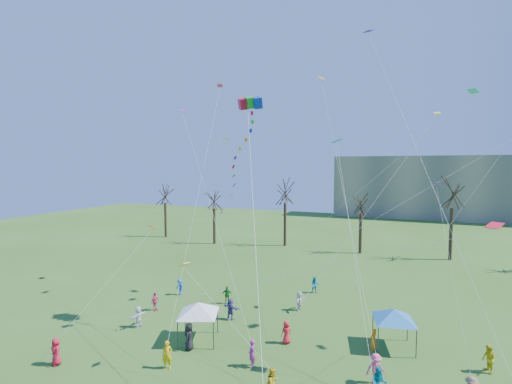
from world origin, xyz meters
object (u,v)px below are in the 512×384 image
at_px(big_box_kite, 241,165).
at_px(distant_building, 465,187).
at_px(canopy_tent_white, 198,308).
at_px(canopy_tent_blue, 394,315).

bearing_deg(big_box_kite, distant_building, 70.76).
xyz_separation_m(distant_building, big_box_kite, (-25.65, -73.48, 5.21)).
xyz_separation_m(canopy_tent_white, canopy_tent_blue, (13.08, 4.23, -0.07)).
height_order(big_box_kite, canopy_tent_white, big_box_kite).
xyz_separation_m(big_box_kite, canopy_tent_blue, (10.79, 1.71, -10.36)).
bearing_deg(big_box_kite, canopy_tent_blue, 9.02).
distance_m(distant_building, big_box_kite, 78.00).
bearing_deg(canopy_tent_white, canopy_tent_blue, 17.91).
distance_m(distant_building, canopy_tent_blue, 73.47).
relative_size(big_box_kite, canopy_tent_blue, 5.78).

